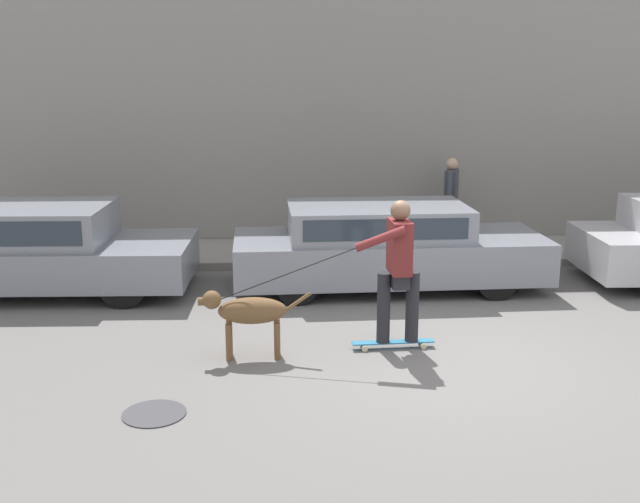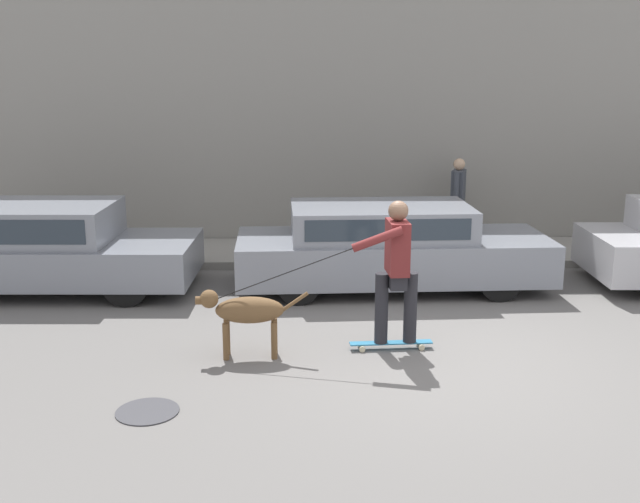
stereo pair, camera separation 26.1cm
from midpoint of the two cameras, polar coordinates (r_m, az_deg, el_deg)
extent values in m
plane|color=slate|center=(8.68, 9.76, -8.07)|extent=(36.00, 36.00, 0.00)
cube|color=gray|center=(13.93, 5.66, 11.91)|extent=(32.00, 0.30, 5.56)
cube|color=gray|center=(13.23, 5.92, -0.07)|extent=(30.00, 1.80, 0.13)
cylinder|color=black|center=(12.11, -12.15, -0.32)|extent=(0.65, 0.21, 0.65)
cylinder|color=black|center=(10.63, -13.90, -2.35)|extent=(0.65, 0.21, 0.65)
cube|color=gray|center=(11.71, -19.46, -0.51)|extent=(4.39, 1.90, 0.56)
cube|color=gray|center=(11.66, -20.48, 2.10)|extent=(2.37, 1.67, 0.53)
cube|color=#28333D|center=(10.91, -21.95, 1.37)|extent=(2.05, 0.05, 0.34)
cylinder|color=black|center=(12.24, 12.20, -0.28)|extent=(0.61, 0.22, 0.60)
cylinder|color=black|center=(10.89, 14.21, -2.12)|extent=(0.61, 0.22, 0.60)
cylinder|color=black|center=(11.81, -1.24, -0.48)|extent=(0.61, 0.22, 0.60)
cylinder|color=black|center=(10.40, -0.94, -2.43)|extent=(0.61, 0.22, 0.60)
cube|color=gray|center=(11.20, 6.19, -0.37)|extent=(4.65, 1.87, 0.61)
cube|color=gray|center=(11.05, 5.32, 2.33)|extent=(2.67, 1.63, 0.47)
cube|color=#28333D|center=(10.31, 5.96, 1.62)|extent=(2.30, 0.10, 0.30)
cylinder|color=black|center=(13.03, 22.78, -0.13)|extent=(0.65, 0.21, 0.64)
cylinder|color=brown|center=(8.51, -6.31, -6.85)|extent=(0.07, 0.07, 0.43)
cylinder|color=brown|center=(8.67, -6.24, -6.46)|extent=(0.07, 0.07, 0.43)
cylinder|color=brown|center=(8.49, -2.63, -6.83)|extent=(0.07, 0.07, 0.43)
cylinder|color=brown|center=(8.65, -2.63, -6.44)|extent=(0.07, 0.07, 0.43)
ellipsoid|color=brown|center=(8.46, -4.49, -4.47)|extent=(0.78, 0.32, 0.30)
sphere|color=brown|center=(8.45, -7.57, -3.61)|extent=(0.21, 0.21, 0.21)
cylinder|color=brown|center=(8.46, -8.20, -3.71)|extent=(0.12, 0.10, 0.09)
cylinder|color=brown|center=(8.43, -1.04, -3.85)|extent=(0.31, 0.05, 0.23)
cylinder|color=beige|center=(8.76, 4.10, -7.45)|extent=(0.07, 0.03, 0.07)
cylinder|color=beige|center=(8.89, 3.95, -7.10)|extent=(0.07, 0.03, 0.07)
cylinder|color=beige|center=(8.89, 8.59, -7.25)|extent=(0.07, 0.03, 0.07)
cylinder|color=beige|center=(9.02, 8.37, -6.91)|extent=(0.07, 0.03, 0.07)
cube|color=teal|center=(8.87, 6.27, -6.92)|extent=(0.98, 0.18, 0.02)
cylinder|color=#232328|center=(8.71, 5.56, -4.33)|extent=(0.15, 0.15, 0.84)
cylinder|color=#232328|center=(8.77, 7.75, -4.26)|extent=(0.15, 0.15, 0.84)
cube|color=#232328|center=(8.64, 6.72, -2.18)|extent=(0.21, 0.35, 0.17)
cube|color=maroon|center=(8.54, 6.79, 0.33)|extent=(0.25, 0.45, 0.61)
sphere|color=brown|center=(8.46, 6.87, 3.09)|extent=(0.23, 0.23, 0.23)
cylinder|color=maroon|center=(8.81, 6.44, 0.52)|extent=(0.10, 0.10, 0.58)
cylinder|color=maroon|center=(8.23, 5.32, 0.94)|extent=(0.58, 0.11, 0.30)
cylinder|color=black|center=(8.30, -2.14, -1.82)|extent=(1.61, 0.05, 0.63)
cylinder|color=brown|center=(13.68, 10.96, 2.16)|extent=(0.15, 0.15, 0.78)
cylinder|color=brown|center=(13.52, 10.87, 2.03)|extent=(0.15, 0.15, 0.78)
cube|color=#424751|center=(13.48, 11.04, 4.91)|extent=(0.33, 0.46, 0.57)
cylinder|color=#424751|center=(13.73, 11.19, 5.12)|extent=(0.09, 0.09, 0.54)
cylinder|color=#424751|center=(13.23, 10.90, 4.82)|extent=(0.09, 0.09, 0.54)
sphere|color=tan|center=(13.43, 11.12, 6.54)|extent=(0.20, 0.20, 0.20)
cube|color=tan|center=(13.79, 11.11, 3.44)|extent=(0.18, 0.28, 0.28)
cylinder|color=#38383D|center=(7.46, -12.02, -11.84)|extent=(0.61, 0.61, 0.01)
camera|label=1|loc=(0.13, -89.21, 0.19)|focal=42.00mm
camera|label=2|loc=(0.13, 90.79, -0.19)|focal=42.00mm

